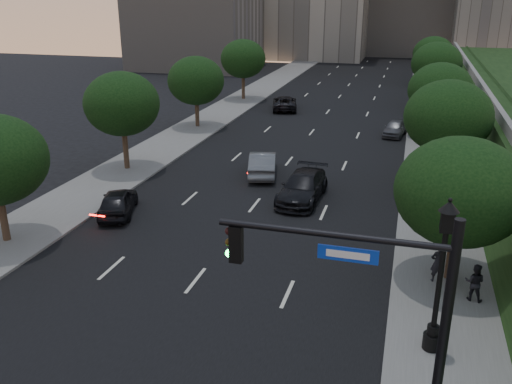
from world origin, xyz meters
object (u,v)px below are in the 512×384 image
(pedestrian_b, at_px, (475,282))
(traffic_signal_mast, at_px, (393,343))
(sedan_near_right, at_px, (302,187))
(pedestrian_a, at_px, (438,263))
(street_lamp, at_px, (439,284))
(sedan_near_left, at_px, (118,202))
(sedan_far_right, at_px, (395,128))
(pedestrian_c, at_px, (458,223))
(sedan_far_left, at_px, (285,103))
(sedan_mid_left, at_px, (263,163))

(pedestrian_b, bearing_deg, traffic_signal_mast, 82.62)
(sedan_near_right, bearing_deg, pedestrian_b, -44.44)
(pedestrian_a, bearing_deg, street_lamp, 66.26)
(sedan_near_left, bearing_deg, sedan_far_right, -141.01)
(pedestrian_c, bearing_deg, pedestrian_b, 63.56)
(traffic_signal_mast, xyz_separation_m, street_lamp, (1.30, 5.14, -1.04))
(sedan_near_right, distance_m, pedestrian_c, 9.10)
(sedan_far_left, distance_m, pedestrian_a, 36.21)
(pedestrian_a, bearing_deg, sedan_far_right, -104.34)
(sedan_far_left, xyz_separation_m, pedestrian_c, (15.36, -28.63, 0.25))
(street_lamp, bearing_deg, sedan_mid_left, 122.08)
(sedan_near_right, bearing_deg, sedan_mid_left, 134.51)
(sedan_near_left, xyz_separation_m, pedestrian_b, (17.99, -4.34, 0.20))
(sedan_near_left, relative_size, sedan_far_right, 1.06)
(traffic_signal_mast, height_order, sedan_far_left, traffic_signal_mast)
(sedan_near_left, height_order, sedan_mid_left, sedan_mid_left)
(sedan_far_left, distance_m, pedestrian_b, 37.81)
(pedestrian_c, bearing_deg, pedestrian_a, 47.81)
(sedan_near_right, relative_size, pedestrian_a, 3.27)
(traffic_signal_mast, xyz_separation_m, sedan_near_left, (-15.08, 13.17, -2.95))
(sedan_mid_left, height_order, pedestrian_b, pedestrian_b)
(street_lamp, relative_size, pedestrian_c, 3.43)
(sedan_near_left, height_order, pedestrian_c, pedestrian_c)
(sedan_mid_left, height_order, sedan_far_left, sedan_mid_left)
(sedan_near_right, relative_size, sedan_far_right, 1.38)
(sedan_far_left, height_order, sedan_near_right, sedan_near_right)
(sedan_far_left, bearing_deg, pedestrian_a, 99.96)
(sedan_mid_left, bearing_deg, sedan_far_left, -93.78)
(traffic_signal_mast, relative_size, street_lamp, 1.25)
(sedan_far_left, height_order, pedestrian_b, pedestrian_b)
(sedan_near_left, bearing_deg, pedestrian_a, 150.25)
(sedan_far_left, xyz_separation_m, sedan_far_right, (11.51, -7.98, -0.04))
(pedestrian_b, height_order, pedestrian_c, pedestrian_c)
(sedan_far_left, bearing_deg, sedan_far_right, 131.98)
(sedan_near_left, bearing_deg, street_lamp, 134.97)
(sedan_near_right, bearing_deg, traffic_signal_mast, -69.89)
(sedan_far_left, bearing_deg, sedan_near_left, 72.24)
(pedestrian_a, bearing_deg, sedan_near_right, -68.51)
(street_lamp, relative_size, pedestrian_b, 3.65)
(traffic_signal_mast, distance_m, sedan_far_right, 35.43)
(sedan_mid_left, distance_m, pedestrian_a, 16.11)
(traffic_signal_mast, relative_size, sedan_far_left, 1.35)
(sedan_far_left, bearing_deg, street_lamp, 96.91)
(sedan_near_left, xyz_separation_m, sedan_far_left, (2.36, 30.09, -0.00))
(street_lamp, distance_m, sedan_near_left, 18.34)
(sedan_near_left, bearing_deg, sedan_near_right, -171.06)
(street_lamp, height_order, pedestrian_a, street_lamp)
(street_lamp, distance_m, pedestrian_c, 9.72)
(sedan_far_left, xyz_separation_m, sedan_near_right, (6.96, -25.16, 0.08))
(pedestrian_b, bearing_deg, sedan_near_left, -2.69)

